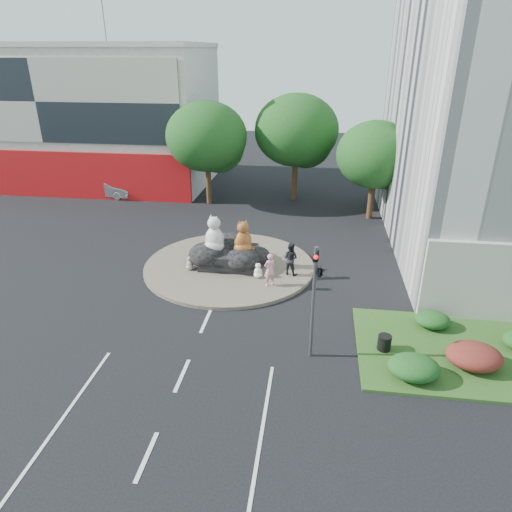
{
  "coord_description": "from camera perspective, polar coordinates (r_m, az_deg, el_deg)",
  "views": [
    {
      "loc": [
        4.87,
        -13.99,
        11.78
      ],
      "look_at": [
        1.95,
        7.43,
        2.0
      ],
      "focal_mm": 32.0,
      "sensor_mm": 36.0,
      "label": 1
    }
  ],
  "objects": [
    {
      "name": "kitten_calico",
      "position": [
        26.51,
        -8.3,
        -0.83
      ],
      "size": [
        0.62,
        0.57,
        0.84
      ],
      "primitive_type": null,
      "rotation": [
        0.0,
        0.0,
        -0.33
      ],
      "color": "beige",
      "rests_on": "roundabout_island"
    },
    {
      "name": "pedestrian_pink",
      "position": [
        24.26,
        1.72,
        -1.72
      ],
      "size": [
        0.8,
        0.76,
        1.85
      ],
      "primitive_type": "imported",
      "rotation": [
        0.0,
        0.0,
        3.78
      ],
      "color": "pink",
      "rests_on": "roundabout_island"
    },
    {
      "name": "tree_left",
      "position": [
        37.68,
        -6.05,
        14.23
      ],
      "size": [
        6.46,
        6.46,
        8.27
      ],
      "color": "#382314",
      "rests_on": "ground"
    },
    {
      "name": "grass_verge",
      "position": [
        21.83,
        25.89,
        -10.92
      ],
      "size": [
        10.0,
        6.0,
        0.12
      ],
      "primitive_type": "cube",
      "color": "#1D4617",
      "rests_on": "ground"
    },
    {
      "name": "litter_bin",
      "position": [
        20.43,
        15.74,
        -10.37
      ],
      "size": [
        0.75,
        0.75,
        0.68
      ],
      "primitive_type": "cylinder",
      "rotation": [
        0.0,
        0.0,
        0.4
      ],
      "color": "black",
      "rests_on": "grass_verge"
    },
    {
      "name": "cat_white",
      "position": [
        26.28,
        -5.22,
        2.85
      ],
      "size": [
        1.7,
        1.63,
        2.2
      ],
      "primitive_type": null,
      "rotation": [
        0.0,
        0.0,
        -0.49
      ],
      "color": "beige",
      "rests_on": "rock_plinth"
    },
    {
      "name": "cat_tabby",
      "position": [
        26.03,
        -1.63,
        2.47
      ],
      "size": [
        1.54,
        1.48,
        1.97
      ],
      "primitive_type": null,
      "rotation": [
        0.0,
        0.0,
        0.52
      ],
      "color": "#CB6F2A",
      "rests_on": "rock_plinth"
    },
    {
      "name": "hedge_red",
      "position": [
        20.59,
        25.6,
        -11.23
      ],
      "size": [
        2.2,
        1.76,
        0.99
      ],
      "primitive_type": "ellipsoid",
      "color": "#4E1C14",
      "rests_on": "grass_verge"
    },
    {
      "name": "tree_mid",
      "position": [
        38.6,
        5.16,
        14.97
      ],
      "size": [
        6.84,
        6.84,
        8.76
      ],
      "color": "#382314",
      "rests_on": "ground"
    },
    {
      "name": "rock_plinth",
      "position": [
        26.89,
        -3.38,
        -0.15
      ],
      "size": [
        3.2,
        2.6,
        0.9
      ],
      "primitive_type": null,
      "color": "black",
      "rests_on": "roundabout_island"
    },
    {
      "name": "hedge_back_green",
      "position": [
        22.63,
        21.2,
        -7.45
      ],
      "size": [
        1.6,
        1.28,
        0.72
      ],
      "primitive_type": "ellipsoid",
      "color": "#133D16",
      "rests_on": "grass_verge"
    },
    {
      "name": "ground",
      "position": [
        18.92,
        -9.22,
        -14.53
      ],
      "size": [
        120.0,
        120.0,
        0.0
      ],
      "primitive_type": "plane",
      "color": "black",
      "rests_on": "ground"
    },
    {
      "name": "hedge_near_green",
      "position": [
        19.16,
        19.12,
        -13.03
      ],
      "size": [
        2.0,
        1.6,
        0.9
      ],
      "primitive_type": "ellipsoid",
      "color": "#133D16",
      "rests_on": "grass_verge"
    },
    {
      "name": "tree_right",
      "position": [
        35.04,
        14.8,
        11.79
      ],
      "size": [
        5.7,
        5.7,
        7.3
      ],
      "color": "#382314",
      "rests_on": "ground"
    },
    {
      "name": "traffic_light",
      "position": [
        17.95,
        7.64,
        -2.93
      ],
      "size": [
        0.44,
        1.24,
        5.0
      ],
      "color": "#595B60",
      "rests_on": "ground"
    },
    {
      "name": "street_lamp",
      "position": [
        24.47,
        26.4,
        4.58
      ],
      "size": [
        2.34,
        0.22,
        8.06
      ],
      "color": "#595B60",
      "rests_on": "ground"
    },
    {
      "name": "roundabout_island",
      "position": [
        27.12,
        -3.35,
        -1.21
      ],
      "size": [
        10.0,
        10.0,
        0.2
      ],
      "primitive_type": "cylinder",
      "color": "brown",
      "rests_on": "ground"
    },
    {
      "name": "parked_car",
      "position": [
        42.36,
        -18.17,
        8.09
      ],
      "size": [
        4.92,
        2.12,
        1.58
      ],
      "primitive_type": "imported",
      "rotation": [
        0.0,
        0.0,
        1.47
      ],
      "color": "#979A9E",
      "rests_on": "ground"
    },
    {
      "name": "kitten_white",
      "position": [
        25.34,
        0.26,
        -1.74
      ],
      "size": [
        0.59,
        0.53,
        0.88
      ],
      "primitive_type": null,
      "rotation": [
        0.0,
        0.0,
        0.14
      ],
      "color": "white",
      "rests_on": "roundabout_island"
    },
    {
      "name": "shophouse_block",
      "position": [
        48.06,
        -21.6,
        16.05
      ],
      "size": [
        25.2,
        12.3,
        17.4
      ],
      "color": "silver",
      "rests_on": "ground"
    },
    {
      "name": "pedestrian_dark",
      "position": [
        25.54,
        4.3,
        -0.34
      ],
      "size": [
        1.11,
        0.98,
        1.88
      ],
      "primitive_type": "imported",
      "rotation": [
        0.0,
        0.0,
        2.79
      ],
      "color": "black",
      "rests_on": "roundabout_island"
    }
  ]
}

